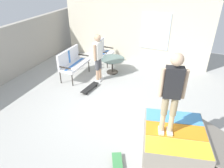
% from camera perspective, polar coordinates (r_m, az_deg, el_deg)
% --- Properties ---
extents(ground_plane, '(12.00, 12.00, 0.10)m').
position_cam_1_polar(ground_plane, '(5.94, -1.29, -7.78)').
color(ground_plane, '#A8A8A3').
extents(house_facade, '(0.23, 6.00, 2.56)m').
position_cam_1_polar(house_facade, '(8.75, 6.02, 14.44)').
color(house_facade, beige).
rests_on(house_facade, ground_plane).
extents(skate_ramp, '(1.80, 2.29, 0.59)m').
position_cam_1_polar(skate_ramp, '(4.83, 16.88, -14.66)').
color(skate_ramp, gray).
rests_on(skate_ramp, ground_plane).
extents(patio_bench, '(1.25, 0.55, 1.02)m').
position_cam_1_polar(patio_bench, '(7.55, -10.96, 6.17)').
color(patio_bench, '#2D2823').
rests_on(patio_bench, ground_plane).
extents(patio_chair_near_house, '(0.64, 0.58, 1.02)m').
position_cam_1_polar(patio_chair_near_house, '(8.47, -2.63, 9.30)').
color(patio_chair_near_house, '#2D2823').
rests_on(patio_chair_near_house, ground_plane).
extents(patio_table, '(0.90, 0.90, 0.57)m').
position_cam_1_polar(patio_table, '(7.82, 0.10, 5.88)').
color(patio_table, '#2D2823').
rests_on(patio_table, ground_plane).
extents(person_watching, '(0.48, 0.27, 1.66)m').
position_cam_1_polar(person_watching, '(7.05, -3.83, 7.99)').
color(person_watching, silver).
rests_on(person_watching, ground_plane).
extents(person_skater, '(0.30, 0.47, 1.73)m').
position_cam_1_polar(person_skater, '(3.94, 16.11, -1.59)').
color(person_skater, silver).
rests_on(person_skater, skate_ramp).
extents(skateboard_by_bench, '(0.82, 0.28, 0.10)m').
position_cam_1_polar(skateboard_by_bench, '(6.86, -6.08, -0.98)').
color(skateboard_by_bench, black).
rests_on(skateboard_by_bench, ground_plane).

